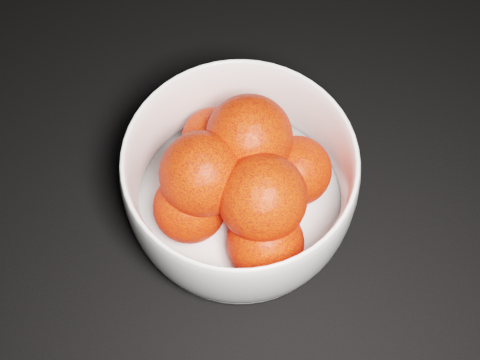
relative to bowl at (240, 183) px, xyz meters
The scene contains 2 objects.
bowl is the anchor object (origin of this frame).
orange_pile 0.01m from the bowl, 49.13° to the right, with size 0.16×0.15×0.11m.
Camera 1 is at (0.39, -0.47, 0.58)m, focal length 50.00 mm.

